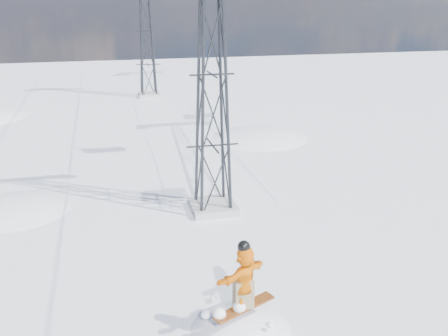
{
  "coord_description": "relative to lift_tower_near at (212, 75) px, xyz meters",
  "views": [
    {
      "loc": [
        -3.27,
        -10.18,
        8.26
      ],
      "look_at": [
        0.09,
        3.3,
        3.46
      ],
      "focal_mm": 40.0,
      "sensor_mm": 36.0,
      "label": 1
    }
  ],
  "objects": [
    {
      "name": "lift_tower_near",
      "position": [
        0.0,
        0.0,
        0.0
      ],
      "size": [
        5.2,
        1.8,
        11.43
      ],
      "color": "#999999",
      "rests_on": "ground"
    },
    {
      "name": "ground",
      "position": [
        -0.8,
        -8.0,
        -5.47
      ],
      "size": [
        120.0,
        120.0,
        0.0
      ],
      "primitive_type": "plane",
      "color": "white",
      "rests_on": "ground"
    },
    {
      "name": "snow_terrain",
      "position": [
        -5.57,
        13.24,
        -15.06
      ],
      "size": [
        39.0,
        37.0,
        22.0
      ],
      "color": "white",
      "rests_on": "ground"
    },
    {
      "name": "lift_tower_far",
      "position": [
        0.0,
        25.0,
        0.0
      ],
      "size": [
        5.2,
        1.8,
        11.43
      ],
      "color": "#999999",
      "rests_on": "ground"
    }
  ]
}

